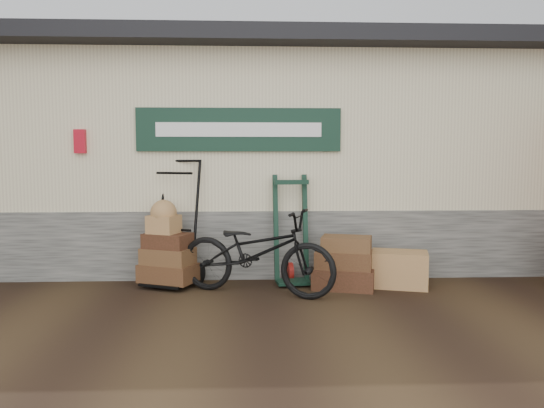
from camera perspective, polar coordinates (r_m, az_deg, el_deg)
The scene contains 7 objects.
ground at distance 6.07m, azimuth -0.75°, elevation -10.25°, with size 80.00×80.00×0.00m, color black.
station_building at distance 8.59m, azimuth -1.37°, elevation 5.16°, with size 14.40×4.10×3.20m.
porter_trolley at distance 6.75m, azimuth -10.39°, elevation -1.82°, with size 0.80×0.60×1.60m, color black, non-canonical shape.
green_barrow at distance 6.72m, azimuth 2.10°, elevation -2.76°, with size 0.50×0.42×1.37m, color black, non-canonical shape.
suitcase_stack at distance 6.56m, azimuth 7.72°, elevation -6.20°, with size 0.74×0.46×0.65m, color #382111, non-canonical shape.
wicker_hamper at distance 6.79m, azimuth 13.54°, elevation -6.82°, with size 0.67×0.44×0.44m, color #9A6D3D.
bicycle at distance 6.18m, azimuth -1.70°, elevation -4.66°, with size 1.92×0.67×1.12m, color black.
Camera 1 is at (-0.18, -5.85, 1.61)m, focal length 35.00 mm.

